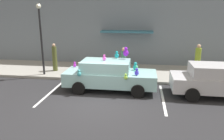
% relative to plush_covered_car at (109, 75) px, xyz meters
% --- Properties ---
extents(ground_plane, '(60.00, 60.00, 0.00)m').
position_rel_plush_covered_car_xyz_m(ground_plane, '(-0.23, -1.79, -0.80)').
color(ground_plane, '#262628').
extents(sidewalk, '(24.00, 4.00, 0.15)m').
position_rel_plush_covered_car_xyz_m(sidewalk, '(-0.23, 3.21, -0.73)').
color(sidewalk, gray).
rests_on(sidewalk, ground).
extents(storefront_building, '(24.00, 1.25, 6.40)m').
position_rel_plush_covered_car_xyz_m(storefront_building, '(-0.22, 5.35, 2.39)').
color(storefront_building, slate).
rests_on(storefront_building, ground).
extents(parking_stripe_front, '(0.12, 3.60, 0.01)m').
position_rel_plush_covered_car_xyz_m(parking_stripe_front, '(2.67, -0.79, -0.80)').
color(parking_stripe_front, silver).
rests_on(parking_stripe_front, ground).
extents(parking_stripe_rear, '(0.12, 3.60, 0.01)m').
position_rel_plush_covered_car_xyz_m(parking_stripe_rear, '(-2.85, -0.79, -0.80)').
color(parking_stripe_rear, silver).
rests_on(parking_stripe_rear, ground).
extents(plush_covered_car, '(4.62, 1.95, 2.17)m').
position_rel_plush_covered_car_xyz_m(plush_covered_car, '(0.00, 0.00, 0.00)').
color(plush_covered_car, '#90C0C1').
rests_on(plush_covered_car, ground).
extents(parked_sedan_behind, '(4.47, 1.91, 1.54)m').
position_rel_plush_covered_car_xyz_m(parked_sedan_behind, '(5.26, -0.12, -0.01)').
color(parked_sedan_behind, '#B7B7BC').
rests_on(parked_sedan_behind, ground).
extents(teddy_bear_on_sidewalk, '(0.40, 0.33, 0.76)m').
position_rel_plush_covered_car_xyz_m(teddy_bear_on_sidewalk, '(-2.13, 2.11, -0.30)').
color(teddy_bear_on_sidewalk, beige).
rests_on(teddy_bear_on_sidewalk, sidewalk).
extents(street_lamp_post, '(0.28, 0.28, 4.19)m').
position_rel_plush_covered_car_xyz_m(street_lamp_post, '(-4.34, 1.71, 1.89)').
color(street_lamp_post, black).
rests_on(street_lamp_post, sidewalk).
extents(pedestrian_near_shopfront, '(0.30, 0.30, 1.78)m').
position_rel_plush_covered_car_xyz_m(pedestrian_near_shopfront, '(-4.00, 2.64, 0.19)').
color(pedestrian_near_shopfront, '#4D5327').
rests_on(pedestrian_near_shopfront, sidewalk).
extents(pedestrian_walking_past, '(0.32, 0.32, 1.64)m').
position_rel_plush_covered_car_xyz_m(pedestrian_walking_past, '(0.49, 2.60, 0.12)').
color(pedestrian_walking_past, '#3E7660').
rests_on(pedestrian_walking_past, sidewalk).
extents(pedestrian_by_lamp, '(0.35, 0.35, 1.81)m').
position_rel_plush_covered_car_xyz_m(pedestrian_by_lamp, '(5.07, 3.47, 0.19)').
color(pedestrian_by_lamp, olive).
rests_on(pedestrian_by_lamp, sidewalk).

